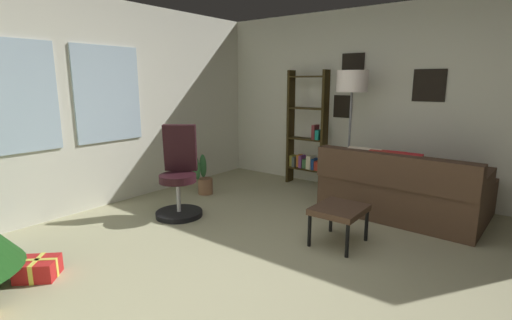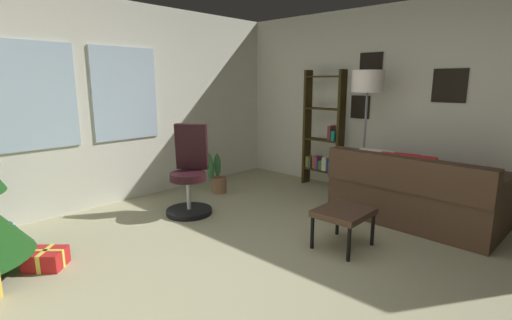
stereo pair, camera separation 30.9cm
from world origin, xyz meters
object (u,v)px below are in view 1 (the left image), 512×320
object	(u,v)px
gift_box_red	(38,269)
potted_plant	(202,177)
office_chair	(179,181)
floor_lamp	(352,88)
bookshelf	(307,136)
footstool	(339,211)
couch	(412,191)

from	to	relation	value
gift_box_red	potted_plant	distance (m)	2.61
office_chair	floor_lamp	bearing A→B (deg)	-35.53
bookshelf	potted_plant	bearing A→B (deg)	145.88
gift_box_red	footstool	bearing A→B (deg)	-38.22
gift_box_red	potted_plant	xyz separation A→B (m)	(2.52, 0.63, 0.17)
couch	floor_lamp	distance (m)	1.52
office_chair	bookshelf	distance (m)	2.24
footstool	potted_plant	bearing A→B (deg)	80.60
bookshelf	potted_plant	size ratio (longest dim) A/B	2.97
couch	floor_lamp	xyz separation A→B (m)	(0.16, 0.90, 1.21)
floor_lamp	potted_plant	bearing A→B (deg)	122.20
footstool	floor_lamp	world-z (taller)	floor_lamp
bookshelf	floor_lamp	xyz separation A→B (m)	(-0.28, -0.81, 0.74)
bookshelf	office_chair	bearing A→B (deg)	166.23
bookshelf	floor_lamp	bearing A→B (deg)	-108.74
potted_plant	bookshelf	bearing A→B (deg)	-34.12
office_chair	floor_lamp	xyz separation A→B (m)	(1.88, -1.34, 1.08)
floor_lamp	couch	bearing A→B (deg)	-100.33
footstool	gift_box_red	bearing A→B (deg)	141.78
gift_box_red	office_chair	xyz separation A→B (m)	(1.74, 0.22, 0.35)
gift_box_red	office_chair	distance (m)	1.79
couch	floor_lamp	size ratio (longest dim) A/B	1.06
couch	gift_box_red	xyz separation A→B (m)	(-3.46, 2.02, -0.22)
couch	footstool	xyz separation A→B (m)	(-1.32, 0.33, 0.04)
gift_box_red	potted_plant	size ratio (longest dim) A/B	0.66
couch	potted_plant	size ratio (longest dim) A/B	3.09
couch	gift_box_red	world-z (taller)	couch
bookshelf	footstool	bearing A→B (deg)	-141.80
floor_lamp	office_chair	bearing A→B (deg)	144.47
gift_box_red	potted_plant	world-z (taller)	potted_plant
gift_box_red	bookshelf	bearing A→B (deg)	-4.45
floor_lamp	footstool	bearing A→B (deg)	-158.98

